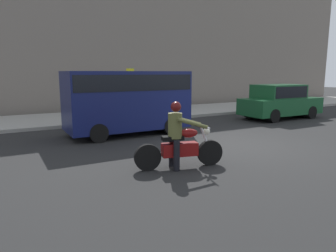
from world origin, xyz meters
TOP-DOWN VIEW (x-y plane):
  - ground_plane at (0.00, 0.00)m, footprint 80.00×80.00m
  - sidewalk_slab at (0.00, 8.00)m, footprint 40.00×4.40m
  - building_facade at (0.00, 11.40)m, footprint 40.00×1.40m
  - motorcycle_with_rider_olive at (-2.91, -1.14)m, footprint 2.21×0.82m
  - parked_van_navy at (-2.43, 3.41)m, footprint 4.48×1.96m
  - parked_sedan_forest_green at (5.76, 3.41)m, footprint 4.29×1.82m
  - street_sign_post at (-0.36, 8.19)m, footprint 0.44×0.08m

SIDE VIEW (x-z plane):
  - ground_plane at x=0.00m, z-range 0.00..0.00m
  - sidewalk_slab at x=0.00m, z-range 0.00..0.14m
  - motorcycle_with_rider_olive at x=-2.91m, z-range -0.15..1.48m
  - parked_sedan_forest_green at x=5.76m, z-range 0.02..1.74m
  - parked_van_navy at x=-2.43m, z-range 0.18..2.54m
  - street_sign_post at x=-0.36m, z-range 0.40..2.81m
  - building_facade at x=0.00m, z-range 0.00..9.02m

